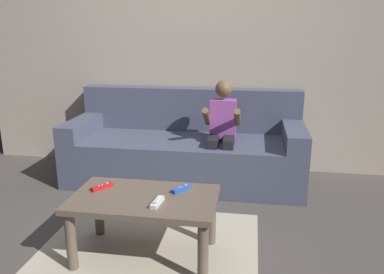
% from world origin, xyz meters
% --- Properties ---
extents(ground_plane, '(8.38, 8.38, 0.00)m').
position_xyz_m(ground_plane, '(0.00, 0.00, 0.00)').
color(ground_plane, '#4C4742').
extents(wall_back, '(4.19, 0.05, 2.50)m').
position_xyz_m(wall_back, '(0.00, 1.79, 1.25)').
color(wall_back, '#B2A38E').
rests_on(wall_back, ground).
extents(couch, '(2.08, 0.80, 0.81)m').
position_xyz_m(couch, '(0.03, 1.39, 0.28)').
color(couch, '#474C60').
rests_on(couch, ground).
extents(person_seated_on_couch, '(0.31, 0.38, 0.93)m').
position_xyz_m(person_seated_on_couch, '(0.37, 1.22, 0.53)').
color(person_seated_on_couch, black).
rests_on(person_seated_on_couch, ground).
extents(coffee_table, '(0.86, 0.50, 0.39)m').
position_xyz_m(coffee_table, '(0.01, 0.09, 0.32)').
color(coffee_table, brown).
rests_on(coffee_table, ground).
extents(area_rug, '(1.36, 1.27, 0.01)m').
position_xyz_m(area_rug, '(0.01, 0.09, 0.00)').
color(area_rug, '#BCB299').
rests_on(area_rug, ground).
extents(game_remote_blue_near_edge, '(0.11, 0.14, 0.03)m').
position_xyz_m(game_remote_blue_near_edge, '(0.21, 0.21, 0.40)').
color(game_remote_blue_near_edge, blue).
rests_on(game_remote_blue_near_edge, coffee_table).
extents(game_remote_white_center, '(0.05, 0.14, 0.03)m').
position_xyz_m(game_remote_white_center, '(0.11, 0.00, 0.40)').
color(game_remote_white_center, white).
rests_on(game_remote_white_center, coffee_table).
extents(game_remote_red_far_corner, '(0.11, 0.14, 0.03)m').
position_xyz_m(game_remote_red_far_corner, '(-0.28, 0.16, 0.40)').
color(game_remote_red_far_corner, red).
rests_on(game_remote_red_far_corner, coffee_table).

